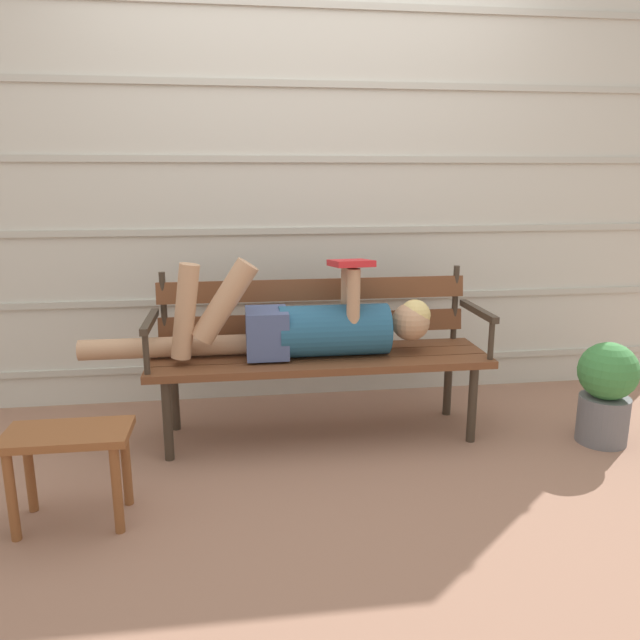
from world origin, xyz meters
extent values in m
plane|color=#936B56|center=(0.00, 0.00, 0.00)|extent=(12.00, 12.00, 0.00)
cube|color=beige|center=(0.00, 0.75, 1.18)|extent=(4.66, 0.06, 2.35)
cube|color=#B7B7AD|center=(0.00, 0.72, 0.20)|extent=(4.66, 0.02, 0.04)
cube|color=#B7B7AD|center=(0.00, 0.72, 0.59)|extent=(4.66, 0.02, 0.04)
cube|color=#B7B7AD|center=(0.00, 0.72, 0.98)|extent=(4.66, 0.02, 0.04)
cube|color=#B7B7AD|center=(0.00, 0.72, 1.37)|extent=(4.66, 0.02, 0.04)
cube|color=#B7B7AD|center=(0.00, 0.72, 1.76)|extent=(4.66, 0.02, 0.04)
cube|color=#B7B7AD|center=(0.00, 0.72, 2.16)|extent=(4.66, 0.02, 0.04)
cube|color=brown|center=(0.00, -0.03, 0.40)|extent=(1.66, 0.14, 0.04)
cube|color=brown|center=(0.00, 0.12, 0.40)|extent=(1.66, 0.14, 0.04)
cube|color=brown|center=(0.00, 0.27, 0.40)|extent=(1.66, 0.14, 0.04)
cube|color=brown|center=(0.00, 0.34, 0.53)|extent=(1.59, 0.05, 0.11)
cube|color=brown|center=(0.00, 0.34, 0.71)|extent=(1.59, 0.05, 0.11)
cylinder|color=#382D23|center=(-0.76, 0.34, 0.62)|extent=(0.03, 0.03, 0.40)
cylinder|color=#382D23|center=(0.76, 0.34, 0.62)|extent=(0.03, 0.03, 0.40)
cylinder|color=#382D23|center=(-0.73, -0.06, 0.19)|extent=(0.04, 0.04, 0.39)
cylinder|color=#382D23|center=(0.73, -0.06, 0.19)|extent=(0.04, 0.04, 0.39)
cylinder|color=#382D23|center=(-0.73, 0.29, 0.19)|extent=(0.04, 0.04, 0.39)
cylinder|color=#382D23|center=(0.73, 0.29, 0.19)|extent=(0.04, 0.04, 0.39)
cube|color=#382D23|center=(-0.81, 0.12, 0.62)|extent=(0.04, 0.43, 0.03)
cylinder|color=#382D23|center=(-0.81, -0.06, 0.52)|extent=(0.03, 0.03, 0.20)
cube|color=#382D23|center=(0.81, 0.12, 0.62)|extent=(0.04, 0.43, 0.03)
cylinder|color=#382D23|center=(0.81, -0.06, 0.52)|extent=(0.03, 0.03, 0.20)
cylinder|color=#23567A|center=(0.07, 0.12, 0.55)|extent=(0.53, 0.25, 0.25)
cube|color=#475684|center=(-0.26, 0.12, 0.55)|extent=(0.20, 0.24, 0.23)
sphere|color=tan|center=(0.46, 0.12, 0.58)|extent=(0.19, 0.19, 0.19)
sphere|color=#E0C67A|center=(0.48, 0.12, 0.61)|extent=(0.16, 0.16, 0.16)
cylinder|color=tan|center=(-0.45, 0.06, 0.72)|extent=(0.32, 0.11, 0.41)
cylinder|color=tan|center=(-0.63, 0.06, 0.68)|extent=(0.15, 0.09, 0.45)
cylinder|color=tan|center=(-0.75, 0.18, 0.48)|extent=(0.81, 0.10, 0.10)
cylinder|color=tan|center=(0.15, 0.04, 0.71)|extent=(0.06, 0.06, 0.31)
cylinder|color=tan|center=(0.15, 0.20, 0.71)|extent=(0.06, 0.06, 0.31)
cube|color=red|center=(0.15, 0.12, 0.88)|extent=(0.20, 0.26, 0.05)
cube|color=brown|center=(-1.04, -0.54, 0.36)|extent=(0.46, 0.25, 0.03)
cylinder|color=brown|center=(-1.22, -0.64, 0.17)|extent=(0.04, 0.04, 0.34)
cylinder|color=brown|center=(-0.85, -0.64, 0.17)|extent=(0.04, 0.04, 0.34)
cylinder|color=brown|center=(-1.22, -0.44, 0.17)|extent=(0.04, 0.04, 0.34)
cylinder|color=brown|center=(-0.85, -0.44, 0.17)|extent=(0.04, 0.04, 0.34)
cylinder|color=slate|center=(1.37, -0.15, 0.12)|extent=(0.24, 0.24, 0.23)
sphere|color=#3D8442|center=(1.37, -0.15, 0.37)|extent=(0.28, 0.28, 0.28)
camera|label=1|loc=(-0.40, -2.74, 1.30)|focal=34.26mm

